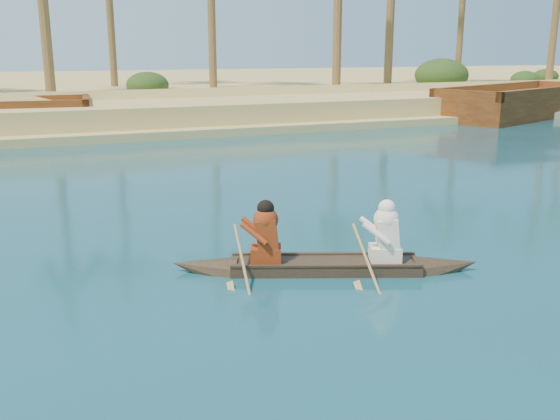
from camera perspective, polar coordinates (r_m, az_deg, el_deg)
name	(u,v)px	position (r m, az deg, el deg)	size (l,w,h in m)	color
sandy_embankment	(39,93)	(51.19, -21.16, 9.93)	(150.00, 51.00, 1.50)	tan
shrub_cluster	(48,99)	(35.80, -20.46, 9.50)	(100.00, 6.00, 2.40)	#1A3C15
canoe	(325,256)	(10.88, 4.17, -4.19)	(5.22, 2.63, 1.47)	#3D3121
barge_right	(520,104)	(38.79, 21.13, 9.05)	(12.98, 8.15, 2.05)	brown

